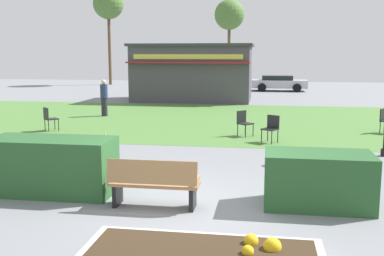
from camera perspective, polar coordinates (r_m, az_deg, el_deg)
ground_plane at (r=8.98m, az=-0.44°, el=-9.49°), size 80.00×80.00×0.00m
lawn_patch at (r=20.23m, az=4.97°, el=1.00°), size 36.00×12.00×0.01m
park_bench at (r=8.71m, az=-4.76°, el=-6.80°), size 1.70×0.52×0.95m
hedge_left at (r=10.00m, az=-17.02°, el=-4.50°), size 2.60×1.10×1.16m
hedge_right at (r=9.08m, az=15.30°, el=-6.20°), size 2.00×1.10×1.04m
ornamental_grass_behind_left at (r=10.27m, az=-13.31°, el=-3.91°), size 0.74×0.74×1.18m
ornamental_grass_behind_right at (r=10.26m, az=-10.58°, el=-3.79°), size 0.77×0.77×1.20m
trash_bin at (r=10.00m, az=-16.59°, el=-5.31°), size 0.52×0.52×0.88m
food_kiosk at (r=28.57m, az=0.12°, el=6.91°), size 7.33×4.63×3.44m
cafe_chair_west at (r=15.22m, az=9.78°, el=0.19°), size 0.61×0.61×0.89m
cafe_chair_east at (r=18.03m, az=-17.26°, el=1.30°), size 0.62×0.62×0.89m
cafe_chair_north at (r=16.28m, az=6.40°, el=0.85°), size 0.62×0.62×0.89m
person_strolling at (r=21.73m, az=-10.81°, el=3.72°), size 0.34×0.34×1.69m
parked_car_west_slot at (r=36.71m, az=1.92°, el=5.71°), size 4.30×2.25×1.20m
parked_car_center_slot at (r=36.44m, az=10.67°, el=5.53°), size 4.22×2.09×1.20m
tree_left_bg at (r=44.13m, az=-10.29°, el=14.77°), size 2.80×2.80×8.76m
tree_right_bg at (r=44.59m, az=4.64°, el=13.69°), size 2.80×2.80×7.86m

